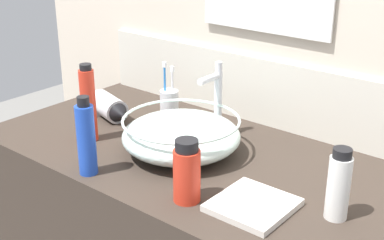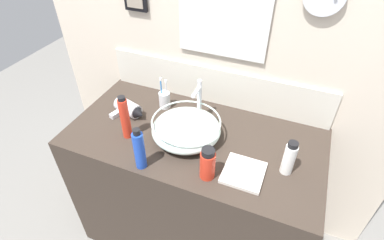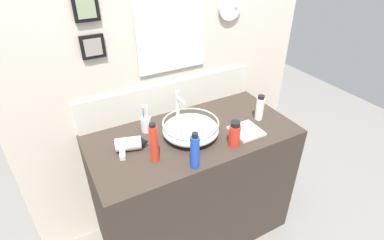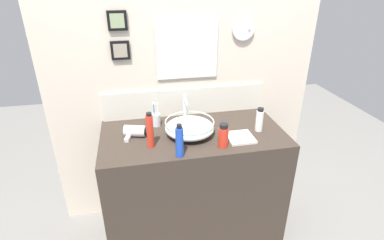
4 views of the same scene
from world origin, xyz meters
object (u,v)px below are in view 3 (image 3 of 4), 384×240
toothbrush_cup (146,124)px  spray_bottle (195,151)px  soap_dispenser (260,108)px  faucet (178,106)px  glass_bowl_sink (191,129)px  shampoo_bottle (154,143)px  hair_drier (131,144)px  hand_towel (246,131)px  lotion_bottle (235,134)px

toothbrush_cup → spray_bottle: (0.10, -0.43, 0.05)m
soap_dispenser → faucet: bearing=158.0°
glass_bowl_sink → shampoo_bottle: 0.30m
hair_drier → toothbrush_cup: bearing=43.5°
shampoo_bottle → spray_bottle: bearing=-42.1°
faucet → toothbrush_cup: 0.23m
faucet → spray_bottle: size_ratio=1.08×
hand_towel → soap_dispenser: bearing=27.2°
shampoo_bottle → hand_towel: 0.60m
toothbrush_cup → soap_dispenser: bearing=-17.6°
toothbrush_cup → lotion_bottle: size_ratio=1.21×
glass_bowl_sink → spray_bottle: 0.27m
faucet → spray_bottle: bearing=-105.1°
faucet → lotion_bottle: 0.40m
shampoo_bottle → spray_bottle: 0.22m
hair_drier → hand_towel: hair_drier is taller
lotion_bottle → soap_dispenser: bearing=26.7°
hand_towel → toothbrush_cup: bearing=150.1°
shampoo_bottle → glass_bowl_sink: bearing=20.4°
glass_bowl_sink → hair_drier: glass_bowl_sink is taller
faucet → toothbrush_cup: size_ratio=1.22×
glass_bowl_sink → lotion_bottle: 0.26m
glass_bowl_sink → spray_bottle: (-0.11, -0.25, 0.04)m
faucet → spray_bottle: (-0.11, -0.41, -0.03)m
hair_drier → spray_bottle: (0.24, -0.30, 0.06)m
hair_drier → shampoo_bottle: (0.08, -0.15, 0.08)m
lotion_bottle → hand_towel: 0.17m
soap_dispenser → spray_bottle: (-0.60, -0.21, 0.02)m
faucet → lotion_bottle: (0.18, -0.35, -0.05)m
glass_bowl_sink → shampoo_bottle: (-0.27, -0.10, 0.06)m
glass_bowl_sink → spray_bottle: size_ratio=1.57×
soap_dispenser → hair_drier: bearing=174.2°
hair_drier → faucet: bearing=17.5°
faucet → lotion_bottle: bearing=-63.0°
shampoo_bottle → spray_bottle: shampoo_bottle is taller
toothbrush_cup → spray_bottle: spray_bottle is taller
soap_dispenser → spray_bottle: size_ratio=0.80×
hair_drier → shampoo_bottle: shampoo_bottle is taller
faucet → toothbrush_cup: bearing=173.4°
soap_dispenser → lotion_bottle: (-0.31, -0.16, -0.01)m
faucet → soap_dispenser: 0.53m
hair_drier → lotion_bottle: (0.53, -0.24, 0.04)m
glass_bowl_sink → hair_drier: bearing=171.9°
faucet → hand_towel: bearing=-41.2°
glass_bowl_sink → toothbrush_cup: bearing=138.5°
soap_dispenser → hand_towel: soap_dispenser is taller
faucet → hair_drier: bearing=-162.5°
faucet → spray_bottle: faucet is taller
glass_bowl_sink → hand_towel: 0.35m
lotion_bottle → hand_towel: size_ratio=0.88×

